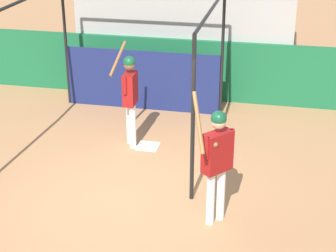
{
  "coord_description": "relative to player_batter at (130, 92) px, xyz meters",
  "views": [
    {
      "loc": [
        2.52,
        -7.94,
        5.05
      ],
      "look_at": [
        0.6,
        0.96,
        1.05
      ],
      "focal_mm": 60.0,
      "sensor_mm": 36.0,
      "label": 1
    }
  ],
  "objects": [
    {
      "name": "bleacher_section",
      "position": [
        0.45,
        5.0,
        0.61
      ],
      "size": [
        5.4,
        4.0,
        3.59
      ],
      "color": "#9E9E99",
      "rests_on": "ground"
    },
    {
      "name": "home_plate",
      "position": [
        0.36,
        -0.01,
        -1.17
      ],
      "size": [
        0.44,
        0.44,
        0.02
      ],
      "color": "white",
      "rests_on": "ground"
    },
    {
      "name": "player_waiting",
      "position": [
        2.08,
        -2.47,
        0.01
      ],
      "size": [
        0.65,
        0.82,
        2.23
      ],
      "rotation": [
        0.0,
        0.0,
        -2.27
      ],
      "color": "white",
      "rests_on": "ground"
    },
    {
      "name": "batting_cage",
      "position": [
        -0.27,
        1.36,
        0.08
      ],
      "size": [
        3.8,
        3.94,
        2.93
      ],
      "color": "black",
      "rests_on": "ground"
    },
    {
      "name": "player_batter",
      "position": [
        0.0,
        0.0,
        0.0
      ],
      "size": [
        0.53,
        0.9,
        2.05
      ],
      "rotation": [
        0.0,
        0.0,
        1.59
      ],
      "color": "white",
      "rests_on": "ground"
    },
    {
      "name": "ground_plane",
      "position": [
        0.45,
        -2.19,
        -1.18
      ],
      "size": [
        60.0,
        60.0,
        0.0
      ],
      "primitive_type": "plane",
      "color": "#A8754C"
    },
    {
      "name": "outfield_wall",
      "position": [
        0.45,
        2.94,
        -0.43
      ],
      "size": [
        24.0,
        0.12,
        1.51
      ],
      "color": "#196038",
      "rests_on": "ground"
    }
  ]
}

